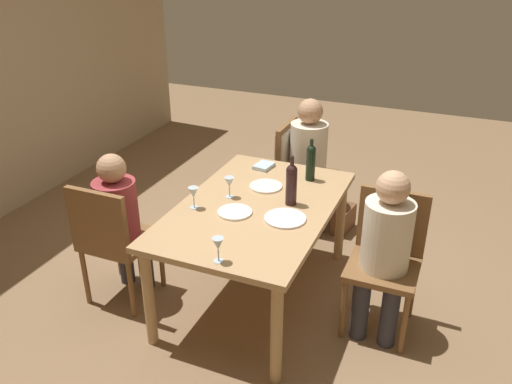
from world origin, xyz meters
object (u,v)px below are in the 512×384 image
dinner_plate_host (235,212)px  wine_glass_near_left (218,245)px  person_man_bearded (120,215)px  handbag (344,219)px  dinner_plate_guest_left (266,186)px  dinner_plate_guest_right (285,218)px  chair_near (387,252)px  wine_glass_near_right (193,193)px  wine_bottle_dark_red (311,161)px  wine_bottle_tall_green (291,183)px  wine_glass_centre (229,183)px  person_man_guest (311,155)px  person_woman_host (385,244)px  chair_far_left (112,236)px  dining_table (256,217)px  chair_right_end (294,160)px

dinner_plate_host → wine_glass_near_left: bearing=-164.3°
person_man_bearded → handbag: size_ratio=3.91×
dinner_plate_guest_left → dinner_plate_guest_right: size_ratio=0.87×
handbag → chair_near: bearing=-154.0°
person_man_bearded → dinner_plate_guest_left: bearing=36.6°
wine_glass_near_left → handbag: wine_glass_near_left is taller
person_man_bearded → wine_glass_near_right: (0.14, -0.51, 0.20)m
dinner_plate_guest_left → dinner_plate_guest_right: 0.49m
chair_near → dinner_plate_guest_right: bearing=16.9°
chair_near → dinner_plate_host: size_ratio=4.07×
wine_glass_near_left → handbag: 2.01m
chair_near → wine_bottle_dark_red: size_ratio=2.91×
wine_bottle_tall_green → dinner_plate_host: size_ratio=1.53×
wine_bottle_dark_red → dinner_plate_guest_right: size_ratio=1.18×
wine_glass_centre → wine_bottle_dark_red: bearing=-41.1°
person_man_guest → wine_glass_near_right: size_ratio=7.76×
person_woman_host → dinner_plate_guest_right: person_woman_host is taller
person_man_bearded → dinner_plate_guest_left: 1.04m
person_man_bearded → dinner_plate_guest_left: (0.61, -0.83, 0.10)m
dinner_plate_guest_left → wine_bottle_tall_green: bearing=-125.6°
chair_far_left → dinner_plate_guest_left: (0.73, -0.83, 0.21)m
dining_table → dinner_plate_guest_right: bearing=-113.0°
dinner_plate_guest_right → person_man_guest: bearing=9.8°
handbag → wine_glass_near_left: bearing=171.3°
person_man_bearded → handbag: (1.48, -1.22, -0.53)m
dinner_plate_guest_left → chair_near: bearing=-102.5°
chair_right_end → person_man_guest: (0.00, -0.15, 0.07)m
wine_bottle_dark_red → person_woman_host: bearing=-130.1°
person_woman_host → dinner_plate_guest_right: bearing=7.1°
chair_right_end → person_woman_host: 1.55m
person_woman_host → dinner_plate_host: person_woman_host is taller
person_man_guest → dinner_plate_host: size_ratio=5.11×
wine_bottle_tall_green → dinner_plate_guest_left: (0.18, 0.25, -0.15)m
person_woman_host → person_man_bearded: (-0.30, 1.74, -0.02)m
chair_far_left → person_woman_host: bearing=13.3°
person_woman_host → wine_glass_near_left: bearing=39.8°
dinner_plate_guest_right → handbag: (1.26, -0.11, -0.63)m
person_woman_host → wine_glass_centre: (0.07, 1.09, 0.19)m
dining_table → dinner_plate_guest_left: 0.31m
person_man_guest → handbag: 0.64m
person_man_guest → dining_table: bearing=-1.3°
wine_glass_near_left → wine_glass_near_right: same height
chair_right_end → wine_bottle_dark_red: 0.76m
chair_right_end → person_man_guest: bearing=90.0°
wine_glass_near_right → dinner_plate_guest_right: bearing=-82.1°
wine_glass_near_right → wine_glass_near_left: bearing=-139.6°
wine_glass_near_right → person_man_bearded: bearing=104.9°
wine_glass_near_right → handbag: size_ratio=0.53×
dinner_plate_guest_left → handbag: size_ratio=0.84×
person_woman_host → wine_bottle_dark_red: person_woman_host is taller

